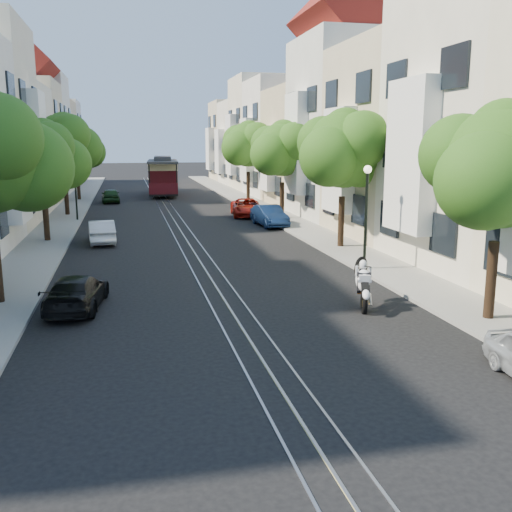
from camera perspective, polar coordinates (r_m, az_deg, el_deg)
ground at (r=45.59m, az=-8.90°, el=4.70°), size 200.00×200.00×0.00m
sidewalk_east at (r=46.63m, az=0.05°, el=5.06°), size 2.50×80.00×0.12m
sidewalk_west at (r=45.68m, az=-18.04°, el=4.37°), size 2.50×80.00×0.12m
rail_left at (r=45.56m, az=-9.60°, el=4.69°), size 0.06×80.00×0.02m
rail_slot at (r=45.59m, az=-8.91°, el=4.71°), size 0.06×80.00×0.02m
rail_right at (r=45.63m, az=-8.21°, el=4.74°), size 0.06×80.00×0.02m
lane_line at (r=45.59m, az=-8.91°, el=4.70°), size 0.08×80.00×0.01m
townhouses_east at (r=47.50m, az=5.62°, el=11.31°), size 7.75×72.00×12.00m
tree_e_a at (r=17.53m, az=23.44°, el=7.81°), size 4.72×3.87×6.27m
tree_e_b at (r=28.12m, az=8.85°, el=10.29°), size 4.93×4.08×6.68m
tree_e_c at (r=38.57m, az=2.75°, el=10.48°), size 4.84×3.99×6.52m
tree_e_d at (r=49.25m, az=-0.72°, el=11.00°), size 5.01×4.16×6.85m
tree_w_b at (r=31.44m, az=-20.55°, el=9.21°), size 4.72×3.87×6.27m
tree_w_c at (r=42.36m, az=-18.67°, el=10.62°), size 5.13×4.28×7.09m
tree_w_d at (r=53.33m, az=-17.48°, el=10.23°), size 4.84×3.99×6.52m
lamp_east at (r=23.27m, az=10.99°, el=5.36°), size 0.32×0.32×4.16m
lamp_west at (r=39.40m, az=-17.66°, el=7.43°), size 0.32×0.32×4.16m
sportbike_rider at (r=18.31m, az=10.65°, el=-2.49°), size 0.95×1.92×1.60m
cable_car at (r=56.84m, az=-9.28°, el=8.06°), size 3.36×9.12×3.44m
parked_car_e_mid at (r=35.65m, az=1.35°, el=4.05°), size 1.69×4.04×1.30m
parked_car_e_far at (r=40.41m, az=-0.92°, el=4.88°), size 2.53×4.67×1.24m
parked_car_w_near at (r=18.83m, az=-17.49°, el=-3.48°), size 2.02×3.95×1.10m
parked_car_w_mid at (r=30.74m, az=-15.19°, el=2.37°), size 1.56×3.73×1.20m
parked_car_w_far at (r=51.02m, az=-14.33°, el=5.88°), size 1.67×3.71×1.24m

